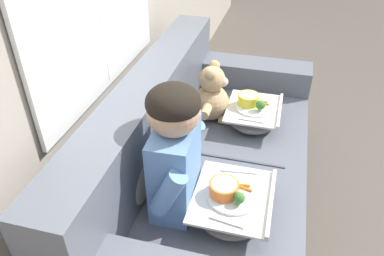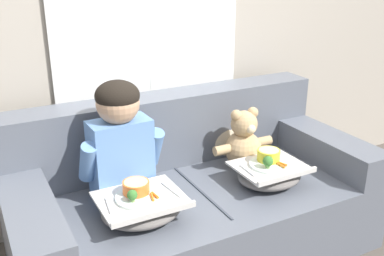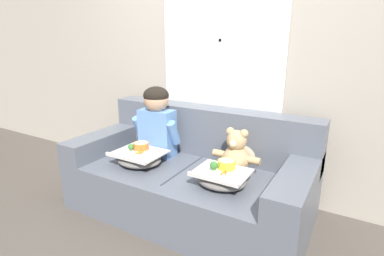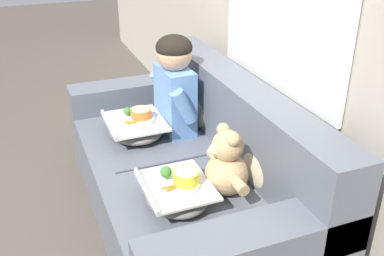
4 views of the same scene
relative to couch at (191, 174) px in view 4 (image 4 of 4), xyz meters
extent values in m
plane|color=#4C443D|center=(0.00, -0.07, -0.30)|extent=(14.00, 14.00, 0.00)
cube|color=#565B66|center=(0.00, -0.07, -0.10)|extent=(1.93, 0.95, 0.40)
cube|color=#565B66|center=(0.00, 0.30, 0.32)|extent=(1.93, 0.22, 0.43)
cube|color=#565B66|center=(-0.86, -0.07, 0.19)|extent=(0.22, 0.95, 0.18)
cube|color=#565B66|center=(0.86, -0.07, 0.19)|extent=(0.22, 0.95, 0.18)
cube|color=#3D424C|center=(0.00, -0.09, 0.11)|extent=(0.01, 0.69, 0.01)
ellipsoid|color=#C1B293|center=(-0.37, 0.23, 0.26)|extent=(0.33, 0.16, 0.34)
ellipsoid|color=#C1B293|center=(0.37, 0.23, 0.26)|extent=(0.31, 0.15, 0.33)
cube|color=#5B84BC|center=(-0.37, 0.04, 0.31)|extent=(0.31, 0.18, 0.41)
sphere|color=tan|center=(-0.37, 0.04, 0.61)|extent=(0.21, 0.21, 0.21)
ellipsoid|color=black|center=(-0.37, 0.04, 0.64)|extent=(0.22, 0.22, 0.15)
cylinder|color=#5B84BC|center=(-0.55, 0.02, 0.34)|extent=(0.09, 0.17, 0.23)
cylinder|color=#5B84BC|center=(-0.20, 0.03, 0.34)|extent=(0.09, 0.17, 0.23)
sphere|color=tan|center=(0.37, 0.04, 0.21)|extent=(0.22, 0.22, 0.22)
sphere|color=tan|center=(0.37, 0.04, 0.37)|extent=(0.16, 0.16, 0.16)
sphere|color=tan|center=(0.32, 0.04, 0.43)|extent=(0.06, 0.06, 0.06)
sphere|color=tan|center=(0.43, 0.04, 0.43)|extent=(0.06, 0.06, 0.06)
sphere|color=beige|center=(0.37, -0.03, 0.36)|extent=(0.06, 0.06, 0.06)
sphere|color=black|center=(0.37, -0.04, 0.37)|extent=(0.02, 0.02, 0.02)
cylinder|color=tan|center=(0.24, 0.04, 0.23)|extent=(0.11, 0.06, 0.06)
cylinder|color=tan|center=(0.51, 0.04, 0.23)|extent=(0.11, 0.06, 0.06)
cylinder|color=tan|center=(0.32, -0.06, 0.13)|extent=(0.06, 0.10, 0.06)
cylinder|color=tan|center=(0.42, -0.07, 0.13)|extent=(0.06, 0.10, 0.06)
ellipsoid|color=slate|center=(-0.37, -0.22, 0.15)|extent=(0.38, 0.33, 0.10)
cube|color=beige|center=(-0.37, -0.22, 0.21)|extent=(0.40, 0.34, 0.01)
cube|color=beige|center=(-0.37, -0.38, 0.22)|extent=(0.40, 0.02, 0.02)
cylinder|color=silver|center=(-0.37, -0.22, 0.22)|extent=(0.24, 0.24, 0.01)
cylinder|color=orange|center=(-0.38, -0.18, 0.25)|extent=(0.13, 0.13, 0.06)
cylinder|color=#E5D189|center=(-0.38, -0.18, 0.28)|extent=(0.11, 0.11, 0.01)
sphere|color=#38702D|center=(-0.43, -0.25, 0.26)|extent=(0.05, 0.05, 0.05)
cylinder|color=#7A9E56|center=(-0.43, -0.25, 0.24)|extent=(0.02, 0.02, 0.02)
cylinder|color=orange|center=(-0.33, -0.26, 0.23)|extent=(0.03, 0.07, 0.01)
cylinder|color=orange|center=(-0.32, -0.25, 0.23)|extent=(0.02, 0.06, 0.01)
cube|color=silver|center=(-0.53, -0.22, 0.22)|extent=(0.03, 0.14, 0.01)
cube|color=silver|center=(-0.22, -0.22, 0.22)|extent=(0.03, 0.17, 0.01)
ellipsoid|color=slate|center=(0.37, -0.22, 0.15)|extent=(0.36, 0.30, 0.10)
cube|color=beige|center=(0.37, -0.22, 0.21)|extent=(0.37, 0.31, 0.01)
cube|color=beige|center=(0.37, -0.37, 0.22)|extent=(0.37, 0.02, 0.02)
cylinder|color=silver|center=(0.37, -0.22, 0.22)|extent=(0.23, 0.23, 0.01)
cylinder|color=yellow|center=(0.39, -0.18, 0.26)|extent=(0.13, 0.13, 0.06)
cylinder|color=#E5D189|center=(0.39, -0.18, 0.28)|extent=(0.11, 0.11, 0.01)
sphere|color=#38702D|center=(0.33, -0.25, 0.27)|extent=(0.06, 0.06, 0.06)
cylinder|color=#7A9E56|center=(0.33, -0.25, 0.24)|extent=(0.02, 0.02, 0.03)
cylinder|color=orange|center=(0.40, -0.26, 0.23)|extent=(0.01, 0.07, 0.01)
cylinder|color=orange|center=(0.42, -0.25, 0.23)|extent=(0.03, 0.07, 0.01)
cube|color=silver|center=(0.23, -0.22, 0.22)|extent=(0.02, 0.14, 0.01)
camera|label=1|loc=(-1.54, -0.34, 1.38)|focal=35.00mm
camera|label=2|loc=(-1.02, -1.96, 1.27)|focal=42.00mm
camera|label=3|loc=(1.16, -1.98, 1.10)|focal=28.00mm
camera|label=4|loc=(2.04, -0.80, 1.40)|focal=42.00mm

